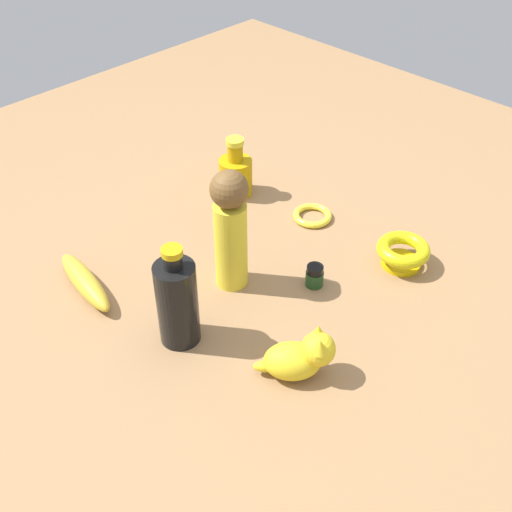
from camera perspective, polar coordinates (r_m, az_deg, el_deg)
ground at (r=1.21m, az=0.00°, el=-2.24°), size 2.00×2.00×0.00m
bangle at (r=1.37m, az=5.01°, el=3.59°), size 0.08×0.08×0.01m
bottle_tall at (r=1.05m, az=-6.99°, el=-4.04°), size 0.07×0.07×0.19m
person_figure_adult at (r=1.13m, az=-2.28°, el=2.53°), size 0.07×0.07×0.24m
nail_polish_jar at (r=1.19m, az=5.22°, el=-1.75°), size 0.03×0.03×0.04m
banana at (r=1.22m, az=-14.91°, el=-2.23°), size 0.07×0.19×0.04m
bowl at (r=1.26m, az=12.88°, el=0.37°), size 0.10×0.10×0.05m
cat_figurine at (r=1.02m, az=3.97°, el=-8.87°), size 0.11×0.11×0.09m
bottle_short at (r=1.42m, az=-1.82°, el=7.32°), size 0.07×0.07×0.14m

